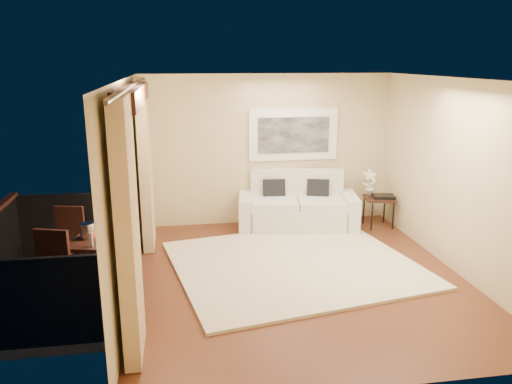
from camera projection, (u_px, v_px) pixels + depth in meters
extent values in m
plane|color=brown|center=(299.00, 277.00, 6.98)|extent=(5.00, 5.00, 0.00)
plane|color=white|center=(303.00, 79.00, 6.28)|extent=(5.00, 5.00, 0.00)
plane|color=#CDBA89|center=(267.00, 150.00, 9.01)|extent=(4.50, 0.00, 4.50)
plane|color=#CDBA89|center=(372.00, 253.00, 4.24)|extent=(4.50, 0.00, 4.50)
plane|color=#CDBA89|center=(458.00, 177.00, 6.96)|extent=(0.00, 5.00, 5.00)
plane|color=#CDBA89|center=(138.00, 161.00, 8.05)|extent=(0.00, 2.70, 2.70)
plane|color=#CDBA89|center=(109.00, 241.00, 4.52)|extent=(0.00, 2.70, 2.70)
plane|color=#CDBA89|center=(121.00, 93.00, 5.97)|extent=(0.00, 2.40, 2.40)
cube|color=black|center=(131.00, 96.00, 6.00)|extent=(0.28, 2.40, 0.22)
cube|color=#605B56|center=(64.00, 297.00, 6.52)|extent=(1.80, 2.60, 0.12)
cube|color=black|center=(78.00, 225.00, 7.58)|extent=(1.80, 0.06, 1.00)
cube|color=black|center=(33.00, 303.00, 5.16)|extent=(1.80, 0.06, 1.00)
cube|color=#DCBA87|center=(146.00, 166.00, 7.79)|extent=(0.16, 0.75, 2.62)
cube|color=#DCBA87|center=(128.00, 232.00, 4.84)|extent=(0.16, 0.75, 2.62)
cylinder|color=#4C473F|center=(132.00, 86.00, 5.98)|extent=(0.04, 4.80, 0.04)
cube|color=white|center=(293.00, 135.00, 8.98)|extent=(1.62, 0.05, 0.92)
cube|color=black|center=(294.00, 135.00, 8.95)|extent=(1.30, 0.02, 0.64)
cube|color=beige|center=(294.00, 264.00, 7.34)|extent=(3.87, 3.52, 0.04)
cube|color=silver|center=(298.00, 217.00, 8.92)|extent=(1.80, 1.13, 0.42)
cube|color=silver|center=(296.00, 191.00, 9.15)|extent=(1.70, 0.47, 0.81)
cube|color=silver|center=(246.00, 212.00, 8.89)|extent=(0.37, 0.92, 0.61)
cube|color=silver|center=(349.00, 212.00, 8.90)|extent=(0.37, 0.92, 0.61)
cube|color=silver|center=(275.00, 203.00, 8.82)|extent=(0.90, 0.90, 0.14)
cube|color=silver|center=(321.00, 203.00, 8.82)|extent=(0.90, 0.90, 0.14)
cube|color=black|center=(274.00, 190.00, 8.99)|extent=(0.41, 0.21, 0.41)
cube|color=black|center=(318.00, 190.00, 9.00)|extent=(0.43, 0.28, 0.41)
cube|color=black|center=(379.00, 198.00, 8.93)|extent=(0.58, 0.58, 0.04)
cylinder|color=black|center=(372.00, 217.00, 8.78)|extent=(0.03, 0.03, 0.51)
cylinder|color=black|center=(393.00, 216.00, 8.84)|extent=(0.03, 0.03, 0.51)
cylinder|color=black|center=(364.00, 210.00, 9.16)|extent=(0.03, 0.03, 0.51)
cylinder|color=black|center=(384.00, 209.00, 9.22)|extent=(0.03, 0.03, 0.51)
cube|color=black|center=(384.00, 196.00, 8.91)|extent=(0.43, 0.36, 0.05)
imported|color=white|center=(370.00, 182.00, 9.00)|extent=(0.26, 0.18, 0.48)
cube|color=black|center=(96.00, 242.00, 6.26)|extent=(0.78, 0.78, 0.05)
cylinder|color=black|center=(73.00, 280.00, 6.07)|extent=(0.04, 0.04, 0.69)
cylinder|color=black|center=(116.00, 277.00, 6.15)|extent=(0.04, 0.04, 0.69)
cylinder|color=black|center=(81.00, 263.00, 6.56)|extent=(0.04, 0.04, 0.69)
cylinder|color=black|center=(121.00, 261.00, 6.64)|extent=(0.04, 0.04, 0.69)
cube|color=black|center=(77.00, 237.00, 7.26)|extent=(0.50, 0.50, 0.05)
cube|color=black|center=(70.00, 225.00, 7.02)|extent=(0.41, 0.14, 0.54)
cylinder|color=black|center=(94.00, 247.00, 7.47)|extent=(0.03, 0.03, 0.42)
cylinder|color=black|center=(73.00, 247.00, 7.49)|extent=(0.03, 0.03, 0.42)
cylinder|color=black|center=(85.00, 256.00, 7.15)|extent=(0.03, 0.03, 0.42)
cylinder|color=black|center=(63.00, 255.00, 7.17)|extent=(0.03, 0.03, 0.42)
cube|color=black|center=(46.00, 278.00, 5.84)|extent=(0.54, 0.54, 0.05)
cube|color=black|center=(53.00, 252.00, 5.96)|extent=(0.43, 0.18, 0.56)
cylinder|color=black|center=(26.00, 303.00, 5.76)|extent=(0.03, 0.03, 0.44)
cylinder|color=black|center=(54.00, 305.00, 5.71)|extent=(0.03, 0.03, 0.44)
cylinder|color=black|center=(43.00, 289.00, 6.09)|extent=(0.03, 0.03, 0.44)
cylinder|color=black|center=(69.00, 291.00, 6.05)|extent=(0.03, 0.03, 0.44)
cylinder|color=white|center=(87.00, 231.00, 6.31)|extent=(0.18, 0.18, 0.20)
cylinder|color=red|center=(98.00, 235.00, 6.34)|extent=(0.06, 0.06, 0.07)
cylinder|color=silver|center=(91.00, 239.00, 6.03)|extent=(0.04, 0.04, 0.18)
cylinder|color=white|center=(103.00, 238.00, 6.17)|extent=(0.06, 0.06, 0.12)
cylinder|color=silver|center=(108.00, 234.00, 6.30)|extent=(0.06, 0.06, 0.12)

